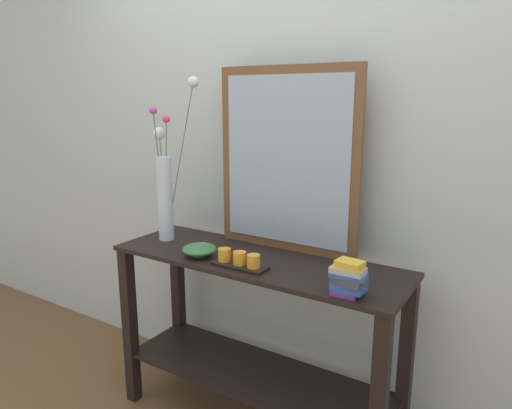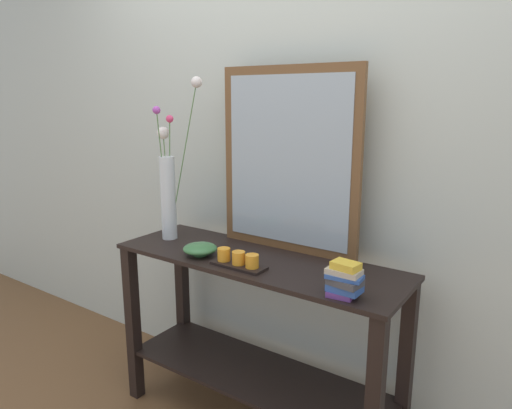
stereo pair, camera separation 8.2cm
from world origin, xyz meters
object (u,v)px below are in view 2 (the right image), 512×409
Objects in this scene: candle_tray at (238,260)px; book_stack at (344,280)px; mirror_leaning at (288,161)px; decorative_bowl at (200,249)px; console_table at (256,323)px; tall_vase_left at (169,184)px.

candle_tray is 0.50m from book_stack.
mirror_leaning reaches higher than decorative_bowl.
book_stack is at bearing -3.28° from candle_tray.
mirror_leaning is (0.05, 0.19, 0.73)m from console_table.
console_table is 1.70× the size of tall_vase_left.
decorative_bowl is 0.72m from book_stack.
mirror_leaning is at bearing 47.06° from decorative_bowl.
console_table is 0.80m from tall_vase_left.
mirror_leaning reaches higher than tall_vase_left.
mirror_leaning is 3.42× the size of candle_tray.
mirror_leaning reaches higher than candle_tray.
candle_tray is (-0.00, -0.13, 0.34)m from console_table.
mirror_leaning is at bearing 80.79° from candle_tray.
decorative_bowl is (-0.23, -0.11, 0.35)m from console_table.
tall_vase_left is 5.99× the size of book_stack.
console_table is 0.37m from candle_tray.
mirror_leaning is 0.56m from decorative_bowl.
decorative_bowl is (-0.23, 0.02, 0.00)m from candle_tray.
decorative_bowl is (0.30, -0.12, -0.25)m from tall_vase_left.
candle_tray is at bearing -99.21° from mirror_leaning.
tall_vase_left is 1.06m from book_stack.
console_table is 0.43m from decorative_bowl.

